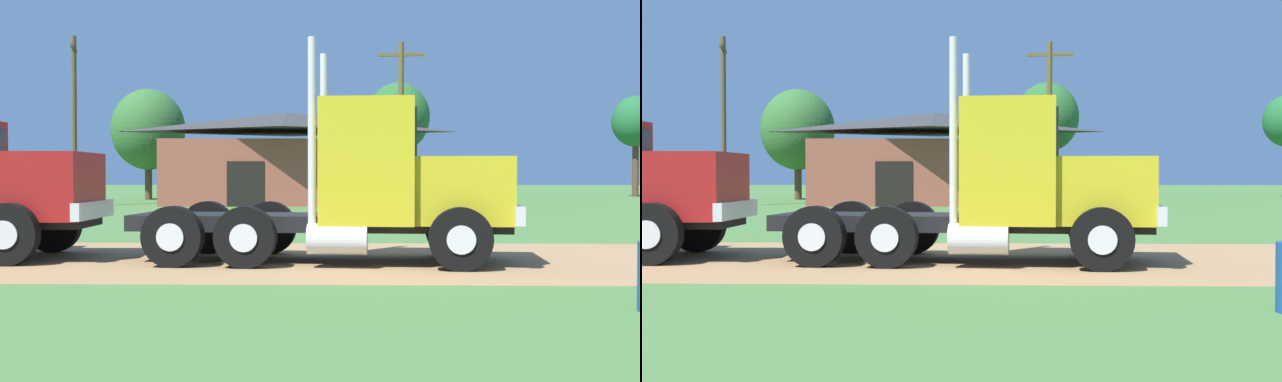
{
  "view_description": "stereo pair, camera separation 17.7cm",
  "coord_description": "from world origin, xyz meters",
  "views": [
    {
      "loc": [
        -0.53,
        -14.5,
        1.58
      ],
      "look_at": [
        -0.86,
        -0.56,
        1.28
      ],
      "focal_mm": 44.17,
      "sensor_mm": 36.0,
      "label": 1
    },
    {
      "loc": [
        -0.35,
        -14.5,
        1.58
      ],
      "look_at": [
        -0.86,
        -0.56,
        1.28
      ],
      "focal_mm": 44.17,
      "sensor_mm": 36.0,
      "label": 2
    }
  ],
  "objects": [
    {
      "name": "dirt_track",
      "position": [
        0.0,
        0.0,
        0.0
      ],
      "size": [
        120.0,
        6.76,
        0.01
      ],
      "primitive_type": "cube",
      "color": "#9D774C",
      "rests_on": "ground_plane"
    },
    {
      "name": "truck_foreground_white",
      "position": [
        0.1,
        -0.4,
        1.33
      ],
      "size": [
        7.0,
        3.16,
        3.89
      ],
      "color": "black",
      "rests_on": "ground_plane"
    },
    {
      "name": "tree_mid",
      "position": [
        3.07,
        33.13,
        4.98
      ],
      "size": [
        3.8,
        3.8,
        7.11
      ],
      "color": "#513823",
      "rests_on": "ground_plane"
    },
    {
      "name": "shed_building",
      "position": [
        -3.28,
        26.94,
        2.32
      ],
      "size": [
        13.06,
        7.59,
        4.82
      ],
      "color": "brown",
      "rests_on": "ground_plane"
    },
    {
      "name": "utility_pole_near",
      "position": [
        -13.5,
        23.79,
        4.42
      ],
      "size": [
        0.64,
        2.17,
        8.34
      ],
      "color": "brown",
      "rests_on": "ground_plane"
    },
    {
      "name": "tree_left",
      "position": [
        -12.25,
        33.68,
        4.32
      ],
      "size": [
        4.53,
        4.53,
        6.82
      ],
      "color": "#513823",
      "rests_on": "ground_plane"
    },
    {
      "name": "ground_plane",
      "position": [
        0.0,
        0.0,
        0.0
      ],
      "size": [
        200.0,
        200.0,
        0.0
      ],
      "primitive_type": "plane",
      "color": "#467135"
    },
    {
      "name": "utility_pole_far",
      "position": [
        2.43,
        22.84,
        4.16
      ],
      "size": [
        2.2,
        0.3,
        7.83
      ],
      "color": "brown",
      "rests_on": "ground_plane"
    }
  ]
}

